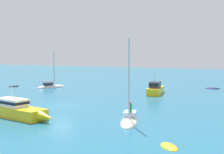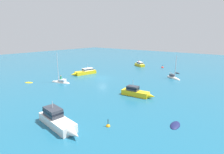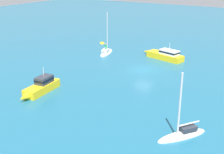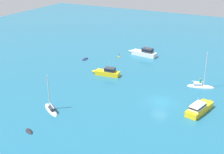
% 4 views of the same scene
% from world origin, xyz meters
% --- Properties ---
extents(ground_plane, '(160.00, 160.00, 0.00)m').
position_xyz_m(ground_plane, '(0.00, 0.00, 0.00)').
color(ground_plane, '#1E607F').
extents(tender, '(1.98, 1.50, 0.49)m').
position_xyz_m(tender, '(-13.41, -17.52, 0.00)').
color(tender, black).
rests_on(tender, ground).
extents(launch, '(3.32, 7.62, 2.80)m').
position_xyz_m(launch, '(6.66, -0.33, 0.69)').
color(launch, yellow).
rests_on(launch, ground).
extents(rib, '(1.34, 2.48, 0.44)m').
position_xyz_m(rib, '(-23.27, 12.81, 0.00)').
color(rib, '#191E4C').
rests_on(rib, ground).
extents(ketch, '(5.20, 2.70, 7.39)m').
position_xyz_m(ketch, '(4.60, 9.42, 0.13)').
color(ketch, silver).
rests_on(ketch, ground).
extents(sailboat, '(4.73, 3.67, 6.39)m').
position_xyz_m(sailboat, '(-14.60, -11.05, 0.15)').
color(sailboat, silver).
rests_on(sailboat, ground).
extents(cabin_cruiser, '(6.31, 2.19, 2.85)m').
position_xyz_m(cabin_cruiser, '(-13.88, 6.39, 0.69)').
color(cabin_cruiser, yellow).
rests_on(cabin_cruiser, ground).
extents(launch_1, '(7.77, 2.61, 2.98)m').
position_xyz_m(launch_1, '(-12.05, 21.85, 0.80)').
color(launch_1, silver).
rests_on(launch_1, ground).
extents(channel_buoy, '(0.55, 0.55, 1.22)m').
position_xyz_m(channel_buoy, '(-16.91, 18.10, 0.01)').
color(channel_buoy, orange).
rests_on(channel_buoy, ground).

